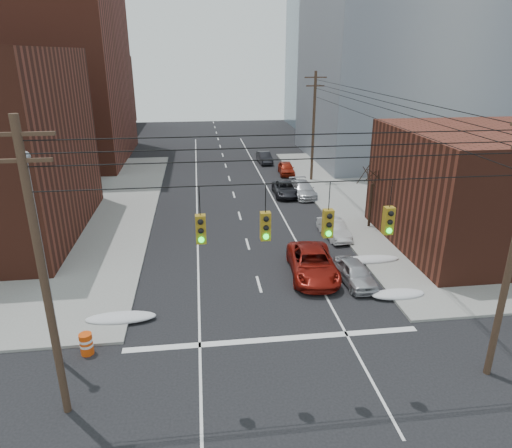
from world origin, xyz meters
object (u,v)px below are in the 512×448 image
object	(u,v)px
parked_car_c	(285,189)
lot_car_b	(66,196)
construction_barrel	(86,344)
parked_car_d	(303,189)
lot_car_a	(47,225)
parked_car_a	(355,273)
parked_car_e	(286,168)
red_pickup	(313,263)
parked_car_f	(264,158)
parked_car_b	(334,229)

from	to	relation	value
parked_car_c	lot_car_b	bearing A→B (deg)	-177.24
lot_car_b	construction_barrel	bearing A→B (deg)	-179.73
parked_car_d	lot_car_b	world-z (taller)	lot_car_b
parked_car_c	lot_car_a	bearing A→B (deg)	-156.54
parked_car_a	lot_car_a	size ratio (longest dim) A/B	0.89
parked_car_c	parked_car_e	size ratio (longest dim) A/B	1.13
red_pickup	lot_car_b	xyz separation A→B (m)	(-18.25, 16.05, 0.08)
parked_car_a	parked_car_f	world-z (taller)	parked_car_f
red_pickup	parked_car_f	xyz separation A→B (m)	(1.45, 30.01, -0.13)
parked_car_b	parked_car_c	xyz separation A→B (m)	(-1.60, 10.68, -0.02)
parked_car_a	parked_car_d	bearing A→B (deg)	83.05
parked_car_b	lot_car_b	world-z (taller)	lot_car_b
construction_barrel	red_pickup	bearing A→B (deg)	27.70
parked_car_c	red_pickup	bearing A→B (deg)	-93.41
parked_car_e	parked_car_f	size ratio (longest dim) A/B	0.98
red_pickup	parked_car_d	world-z (taller)	red_pickup
parked_car_b	construction_barrel	world-z (taller)	parked_car_b
parked_car_b	parked_car_f	bearing A→B (deg)	88.57
parked_car_c	parked_car_e	bearing A→B (deg)	80.14
lot_car_b	parked_car_e	bearing A→B (deg)	-84.55
parked_car_e	lot_car_a	size ratio (longest dim) A/B	0.91
lot_car_a	construction_barrel	bearing A→B (deg)	-141.91
lot_car_a	parked_car_d	bearing A→B (deg)	-54.22
construction_barrel	parked_car_c	bearing A→B (deg)	59.59
parked_car_e	parked_car_f	world-z (taller)	parked_car_e
lot_car_b	construction_barrel	size ratio (longest dim) A/B	5.12
parked_car_c	construction_barrel	xyz separation A→B (m)	(-13.30, -22.66, -0.10)
lot_car_a	construction_barrel	distance (m)	16.09
lot_car_a	construction_barrel	size ratio (longest dim) A/B	4.27
parked_car_a	construction_barrel	bearing A→B (deg)	-164.87
parked_car_f	lot_car_b	size ratio (longest dim) A/B	0.78
parked_car_a	parked_car_c	distance (m)	17.75
parked_car_a	parked_car_c	xyz separation A→B (m)	(-0.76, 17.73, -0.03)
parked_car_d	parked_car_e	bearing A→B (deg)	88.56
parked_car_c	parked_car_e	world-z (taller)	parked_car_e
parked_car_c	lot_car_b	xyz separation A→B (m)	(-19.70, -0.39, 0.25)
parked_car_f	parked_car_a	bearing A→B (deg)	-91.62
parked_car_b	construction_barrel	xyz separation A→B (m)	(-14.90, -11.98, -0.12)
parked_car_a	parked_car_e	bearing A→B (deg)	83.95
parked_car_b	parked_car_e	bearing A→B (deg)	84.80
red_pickup	lot_car_a	distance (m)	19.81
parked_car_b	parked_car_e	world-z (taller)	parked_car_e
parked_car_c	parked_car_b	bearing A→B (deg)	-79.85
parked_car_d	construction_barrel	xyz separation A→B (m)	(-14.90, -22.25, -0.15)
parked_car_b	lot_car_b	distance (m)	23.65
red_pickup	parked_car_e	size ratio (longest dim) A/B	1.44
parked_car_e	lot_car_a	world-z (taller)	lot_car_a
parked_car_a	construction_barrel	distance (m)	14.90
red_pickup	parked_car_e	distance (m)	24.50
parked_car_e	parked_car_d	bearing A→B (deg)	-86.56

